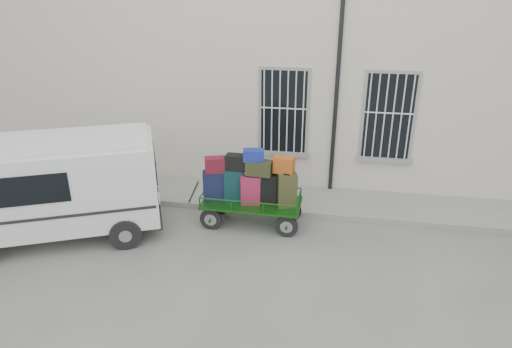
% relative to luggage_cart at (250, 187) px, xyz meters
% --- Properties ---
extents(ground, '(80.00, 80.00, 0.00)m').
position_rel_luggage_cart_xyz_m(ground, '(0.90, -0.79, -1.00)').
color(ground, '#63635E').
rests_on(ground, ground).
extents(building, '(24.00, 5.15, 6.00)m').
position_rel_luggage_cart_xyz_m(building, '(0.90, 4.71, 2.00)').
color(building, beige).
rests_on(building, ground).
extents(sidewalk, '(24.00, 1.70, 0.15)m').
position_rel_luggage_cart_xyz_m(sidewalk, '(0.90, 1.41, -0.92)').
color(sidewalk, gray).
rests_on(sidewalk, ground).
extents(luggage_cart, '(2.76, 1.10, 1.94)m').
position_rel_luggage_cart_xyz_m(luggage_cart, '(0.00, 0.00, 0.00)').
color(luggage_cart, black).
rests_on(luggage_cart, ground).
extents(van, '(4.93, 3.60, 2.31)m').
position_rel_luggage_cart_xyz_m(van, '(-4.24, -1.24, 0.32)').
color(van, white).
rests_on(van, ground).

